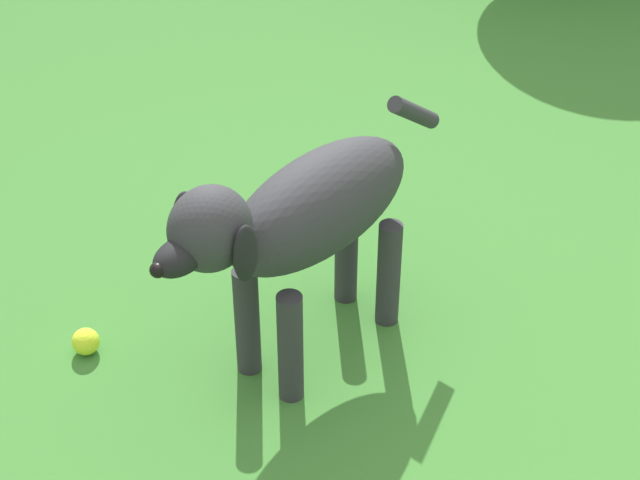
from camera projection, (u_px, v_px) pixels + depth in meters
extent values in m
plane|color=#38722D|center=(368.00, 360.00, 2.39)|extent=(14.00, 14.00, 0.00)
ellipsoid|color=#2D2D33|center=(320.00, 204.00, 2.20)|extent=(0.56, 0.27, 0.24)
cylinder|color=#2D2D33|center=(290.00, 347.00, 2.21)|extent=(0.06, 0.06, 0.29)
cylinder|color=#2D2D33|center=(247.00, 321.00, 2.28)|extent=(0.06, 0.06, 0.29)
cylinder|color=#2D2D33|center=(389.00, 274.00, 2.42)|extent=(0.06, 0.06, 0.29)
cylinder|color=#2D2D33|center=(346.00, 252.00, 2.49)|extent=(0.06, 0.06, 0.29)
ellipsoid|color=#2D2D33|center=(210.00, 229.00, 1.94)|extent=(0.19, 0.18, 0.18)
ellipsoid|color=black|center=(180.00, 256.00, 1.91)|extent=(0.13, 0.09, 0.07)
sphere|color=black|center=(158.00, 270.00, 1.87)|extent=(0.03, 0.03, 0.03)
ellipsoid|color=black|center=(244.00, 253.00, 1.91)|extent=(0.06, 0.04, 0.13)
ellipsoid|color=black|center=(185.00, 219.00, 2.00)|extent=(0.06, 0.04, 0.13)
cylinder|color=#2D2D33|center=(414.00, 113.00, 2.34)|extent=(0.18, 0.06, 0.14)
sphere|color=#CCE22C|center=(86.00, 341.00, 2.39)|extent=(0.07, 0.07, 0.07)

